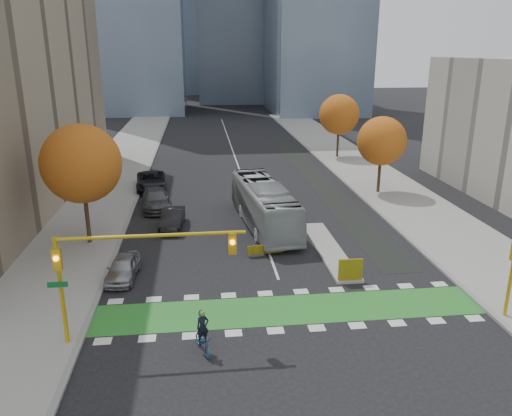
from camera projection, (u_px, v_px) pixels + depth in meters
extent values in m
plane|color=black|center=(295.00, 325.00, 24.16)|extent=(300.00, 300.00, 0.00)
cube|color=gray|center=(91.00, 208.00, 41.61)|extent=(7.00, 120.00, 0.15)
cube|color=gray|center=(402.00, 198.00, 44.52)|extent=(7.00, 120.00, 0.15)
cube|color=gray|center=(134.00, 207.00, 41.99)|extent=(0.30, 120.00, 0.16)
cube|color=gray|center=(364.00, 199.00, 44.14)|extent=(0.30, 120.00, 0.16)
cube|color=#2A812A|center=(289.00, 310.00, 25.57)|extent=(20.00, 3.00, 0.01)
cube|color=silver|center=(235.00, 156.00, 62.02)|extent=(0.15, 70.00, 0.01)
cube|color=black|center=(311.00, 174.00, 53.36)|extent=(2.50, 50.00, 0.01)
cube|color=gray|center=(329.00, 249.00, 33.08)|extent=(1.60, 10.00, 0.16)
cube|color=yellow|center=(350.00, 270.00, 28.32)|extent=(1.40, 0.12, 1.30)
cylinder|color=#332114|center=(86.00, 207.00, 33.42)|extent=(0.28, 0.28, 5.25)
sphere|color=#B34016|center=(81.00, 164.00, 32.51)|extent=(5.20, 5.20, 5.20)
cylinder|color=#332114|center=(380.00, 169.00, 45.58)|extent=(0.28, 0.28, 4.55)
sphere|color=#B34016|center=(382.00, 141.00, 44.79)|extent=(4.40, 4.40, 4.40)
cylinder|color=#332114|center=(338.00, 138.00, 60.72)|extent=(0.28, 0.28, 4.90)
sphere|color=#B34016|center=(339.00, 115.00, 59.87)|extent=(4.80, 4.80, 4.80)
cylinder|color=#BF9914|center=(62.00, 293.00, 21.76)|extent=(0.20, 0.20, 5.20)
cylinder|color=#BF9914|center=(151.00, 236.00, 21.43)|extent=(8.20, 0.16, 0.16)
cube|color=#BF9914|center=(57.00, 259.00, 21.28)|extent=(0.35, 0.28, 1.00)
sphere|color=orange|center=(56.00, 259.00, 21.07)|extent=(0.22, 0.22, 0.22)
cube|color=#BF9914|center=(232.00, 243.00, 21.96)|extent=(0.35, 0.28, 1.00)
sphere|color=orange|center=(232.00, 243.00, 21.76)|extent=(0.22, 0.22, 0.22)
cube|color=#0C5926|center=(57.00, 285.00, 21.20)|extent=(0.85, 0.04, 0.25)
cylinder|color=#BF9914|center=(510.00, 281.00, 24.20)|extent=(0.18, 0.18, 4.00)
imported|color=navy|center=(203.00, 343.00, 21.89)|extent=(1.19, 1.86, 0.92)
imported|color=black|center=(203.00, 327.00, 21.65)|extent=(0.67, 0.55, 1.57)
sphere|color=#597F2D|center=(202.00, 314.00, 21.46)|extent=(0.27, 0.27, 0.27)
imported|color=#9CA2A3|center=(264.00, 204.00, 37.27)|extent=(4.10, 12.22, 3.34)
imported|color=#9E9DA2|center=(123.00, 268.00, 28.89)|extent=(1.89, 4.00, 1.32)
imported|color=black|center=(172.00, 219.00, 37.07)|extent=(1.83, 4.48, 1.45)
imported|color=#49494D|center=(156.00, 199.00, 41.61)|extent=(2.75, 5.61, 1.57)
imported|color=black|center=(151.00, 181.00, 47.31)|extent=(3.23, 6.05, 1.62)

